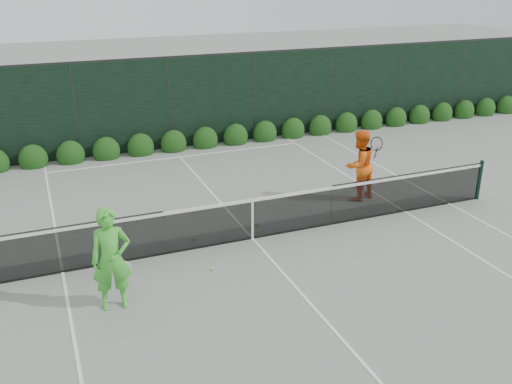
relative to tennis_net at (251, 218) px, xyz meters
name	(u,v)px	position (x,y,z in m)	size (l,w,h in m)	color
ground	(252,239)	(0.02, 0.00, -0.53)	(80.00, 80.00, 0.00)	gray
tennis_net	(251,218)	(0.00, 0.00, 0.00)	(12.90, 0.10, 1.07)	black
player_woman	(111,259)	(-3.28, -1.62, 0.43)	(0.72, 0.50, 1.92)	green
player_man	(359,165)	(3.48, 1.20, 0.41)	(1.07, 0.94, 1.87)	orange
court_lines	(252,239)	(0.02, 0.00, -0.53)	(11.03, 23.83, 0.01)	white
windscreen_fence	(309,225)	(0.02, -2.71, 0.98)	(32.00, 21.07, 3.06)	black
hedge_row	(174,144)	(0.02, 7.15, -0.30)	(31.66, 0.65, 0.94)	#0F330E
tennis_balls	(222,243)	(-0.70, -0.01, -0.50)	(1.71, 1.69, 0.07)	#B4DF31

